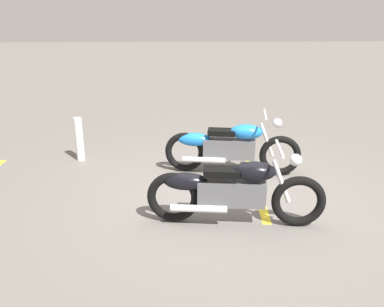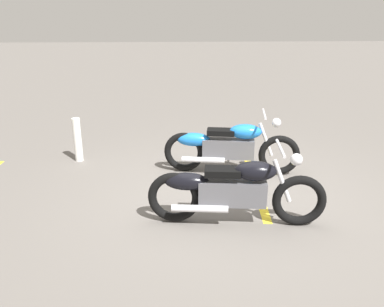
{
  "view_description": "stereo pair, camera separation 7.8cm",
  "coord_description": "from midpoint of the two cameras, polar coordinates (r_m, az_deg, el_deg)",
  "views": [
    {
      "loc": [
        0.74,
        5.37,
        2.57
      ],
      "look_at": [
        0.53,
        0.0,
        0.65
      ],
      "focal_mm": 37.74,
      "sensor_mm": 36.0,
      "label": 1
    },
    {
      "loc": [
        0.81,
        5.37,
        2.57
      ],
      "look_at": [
        0.53,
        0.0,
        0.65
      ],
      "focal_mm": 37.74,
      "sensor_mm": 36.0,
      "label": 2
    }
  ],
  "objects": [
    {
      "name": "bollard_post",
      "position": [
        7.46,
        -15.36,
        1.96
      ],
      "size": [
        0.14,
        0.14,
        0.79
      ],
      "primitive_type": "cylinder",
      "color": "white",
      "rests_on": "ground"
    },
    {
      "name": "motorcycle_dark_foreground",
      "position": [
        5.05,
        5.97,
        -5.15
      ],
      "size": [
        2.23,
        0.62,
        1.04
      ],
      "rotation": [
        0.0,
        0.0,
        3.03
      ],
      "color": "black",
      "rests_on": "ground"
    },
    {
      "name": "ground_plane",
      "position": [
        6.01,
        5.45,
        -5.78
      ],
      "size": [
        60.0,
        60.0,
        0.0
      ],
      "primitive_type": "plane",
      "color": "#66605B"
    },
    {
      "name": "parking_stripe_near",
      "position": [
        6.71,
        8.99,
        -3.09
      ],
      "size": [
        0.34,
        3.2,
        0.01
      ],
      "primitive_type": "cube",
      "rotation": [
        0.0,
        0.0,
        1.5
      ],
      "color": "yellow",
      "rests_on": "ground"
    },
    {
      "name": "motorcycle_bright_foreground",
      "position": [
        6.63,
        5.53,
        1.01
      ],
      "size": [
        2.22,
        0.64,
        1.04
      ],
      "rotation": [
        0.0,
        0.0,
        2.99
      ],
      "color": "black",
      "rests_on": "ground"
    }
  ]
}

